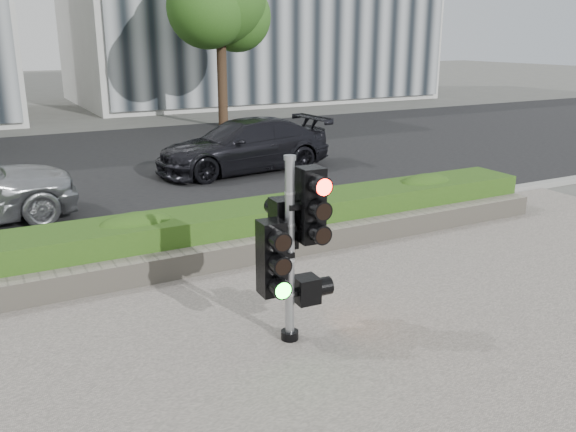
{
  "coord_description": "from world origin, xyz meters",
  "views": [
    {
      "loc": [
        -3.25,
        -5.91,
        3.29
      ],
      "look_at": [
        0.25,
        0.6,
        1.1
      ],
      "focal_mm": 38.0,
      "sensor_mm": 36.0,
      "label": 1
    }
  ],
  "objects": [
    {
      "name": "curb",
      "position": [
        0.0,
        3.15,
        0.06
      ],
      "size": [
        60.0,
        0.25,
        0.12
      ],
      "primitive_type": "cube",
      "color": "gray",
      "rests_on": "ground"
    },
    {
      "name": "stone_wall",
      "position": [
        0.0,
        1.9,
        0.2
      ],
      "size": [
        12.0,
        0.32,
        0.34
      ],
      "primitive_type": "cube",
      "color": "gray",
      "rests_on": "sidewalk"
    },
    {
      "name": "sidewalk",
      "position": [
        0.0,
        -2.5,
        0.01
      ],
      "size": [
        16.0,
        11.0,
        0.03
      ],
      "primitive_type": "cube",
      "color": "#9E9389",
      "rests_on": "ground"
    },
    {
      "name": "ground",
      "position": [
        0.0,
        0.0,
        0.0
      ],
      "size": [
        120.0,
        120.0,
        0.0
      ],
      "primitive_type": "plane",
      "color": "#51514C",
      "rests_on": "ground"
    },
    {
      "name": "hedge",
      "position": [
        0.0,
        2.55,
        0.37
      ],
      "size": [
        12.0,
        1.0,
        0.68
      ],
      "primitive_type": "cube",
      "color": "#578428",
      "rests_on": "sidewalk"
    },
    {
      "name": "car_dark",
      "position": [
        2.89,
        7.86,
        0.67
      ],
      "size": [
        4.57,
        2.11,
        1.29
      ],
      "primitive_type": "imported",
      "rotation": [
        0.0,
        0.0,
        -1.5
      ],
      "color": "black",
      "rests_on": "road"
    },
    {
      "name": "traffic_signal",
      "position": [
        -0.29,
        -0.47,
        1.18
      ],
      "size": [
        0.73,
        0.54,
        2.08
      ],
      "rotation": [
        0.0,
        0.0,
        -0.05
      ],
      "color": "black",
      "rests_on": "sidewalk"
    },
    {
      "name": "tree_right",
      "position": [
        5.48,
        15.55,
        4.48
      ],
      "size": [
        4.1,
        3.58,
        6.53
      ],
      "color": "black",
      "rests_on": "ground"
    },
    {
      "name": "road",
      "position": [
        0.0,
        10.0,
        0.01
      ],
      "size": [
        60.0,
        13.0,
        0.02
      ],
      "primitive_type": "cube",
      "color": "black",
      "rests_on": "ground"
    }
  ]
}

